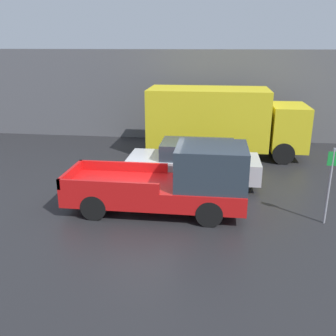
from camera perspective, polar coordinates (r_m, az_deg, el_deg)
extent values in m
plane|color=#232326|center=(12.79, -3.61, -4.58)|extent=(60.00, 60.00, 0.00)
cube|color=#56565B|center=(20.33, 0.79, 11.01)|extent=(28.00, 0.15, 4.70)
cube|color=red|center=(11.64, -1.97, -3.54)|extent=(5.49, 1.96, 0.58)
cube|color=#28333D|center=(11.19, 6.61, 0.35)|extent=(2.09, 1.84, 1.22)
cube|color=red|center=(12.58, -6.88, 0.23)|extent=(3.02, 0.10, 0.32)
cube|color=red|center=(10.89, -9.22, -2.82)|extent=(3.02, 0.10, 0.32)
cube|color=red|center=(12.18, -14.60, -0.86)|extent=(0.10, 1.96, 0.32)
cylinder|color=black|center=(12.40, 6.49, -3.48)|extent=(0.78, 0.26, 0.78)
cylinder|color=black|center=(10.81, 6.30, -6.89)|extent=(0.78, 0.26, 0.78)
cylinder|color=black|center=(12.87, -8.85, -2.74)|extent=(0.78, 0.26, 0.78)
cylinder|color=black|center=(11.36, -11.21, -5.86)|extent=(0.78, 0.26, 0.78)
cube|color=#B7BABF|center=(13.89, 3.88, 0.23)|extent=(4.79, 1.82, 0.74)
cube|color=#28333D|center=(13.69, 4.54, 2.81)|extent=(2.63, 1.60, 0.58)
cylinder|color=black|center=(14.76, 9.81, -0.19)|extent=(0.68, 0.22, 0.68)
cylinder|color=black|center=(13.23, 10.06, -2.44)|extent=(0.68, 0.22, 0.68)
cylinder|color=black|center=(14.91, -1.65, 0.27)|extent=(0.68, 0.22, 0.68)
cylinder|color=black|center=(13.39, -2.73, -1.89)|extent=(0.68, 0.22, 0.68)
cube|color=gold|center=(17.84, 17.77, 6.03)|extent=(1.56, 2.42, 1.94)
cube|color=gold|center=(17.48, 6.06, 7.70)|extent=(5.39, 2.55, 2.62)
cylinder|color=black|center=(19.09, 16.09, 4.04)|extent=(0.94, 0.30, 0.94)
cylinder|color=black|center=(16.92, 17.16, 2.12)|extent=(0.94, 0.30, 0.94)
cylinder|color=black|center=(18.92, 2.69, 4.62)|extent=(0.94, 0.30, 0.94)
cylinder|color=black|center=(16.72, 2.04, 2.76)|extent=(0.94, 0.30, 0.94)
cylinder|color=gray|center=(11.55, 23.31, -2.64)|extent=(0.07, 0.07, 2.27)
cube|color=#198C33|center=(11.28, 23.88, 1.30)|extent=(0.30, 0.02, 0.40)
cube|color=gold|center=(20.23, 4.15, 5.67)|extent=(0.45, 0.40, 1.05)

